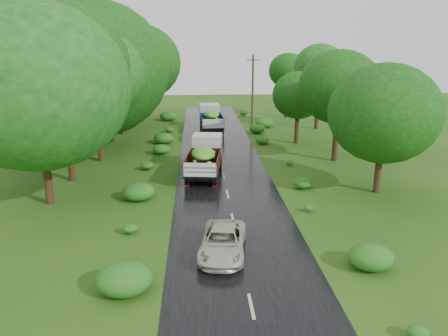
{
  "coord_description": "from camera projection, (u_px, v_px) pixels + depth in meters",
  "views": [
    {
      "loc": [
        -1.86,
        -17.62,
        9.25
      ],
      "look_at": [
        -0.22,
        8.05,
        1.7
      ],
      "focal_mm": 35.0,
      "sensor_mm": 36.0,
      "label": 1
    }
  ],
  "objects": [
    {
      "name": "road_lines",
      "position": [
        230.0,
        206.0,
        25.33
      ],
      "size": [
        0.12,
        69.6,
        0.0
      ],
      "color": "#BFB78C",
      "rests_on": "road"
    },
    {
      "name": "trees_left",
      "position": [
        100.0,
        71.0,
        37.42
      ],
      "size": [
        6.95,
        32.91,
        9.67
      ],
      "color": "black",
      "rests_on": "ground"
    },
    {
      "name": "truck_far",
      "position": [
        211.0,
        117.0,
        46.03
      ],
      "size": [
        2.42,
        6.22,
        2.58
      ],
      "rotation": [
        0.0,
        0.0,
        0.04
      ],
      "color": "black",
      "rests_on": "ground"
    },
    {
      "name": "truck_near",
      "position": [
        205.0,
        155.0,
        30.77
      ],
      "size": [
        2.87,
        6.28,
        2.55
      ],
      "rotation": [
        0.0,
        0.0,
        -0.12
      ],
      "color": "black",
      "rests_on": "ground"
    },
    {
      "name": "ground",
      "position": [
        240.0,
        254.0,
        19.59
      ],
      "size": [
        120.0,
        120.0,
        0.0
      ],
      "primitive_type": "plane",
      "color": "#1D480F",
      "rests_on": "ground"
    },
    {
      "name": "utility_pole",
      "position": [
        253.0,
        91.0,
        47.01
      ],
      "size": [
        1.37,
        0.24,
        7.83
      ],
      "rotation": [
        0.0,
        0.0,
        0.11
      ],
      "color": "#382616",
      "rests_on": "ground"
    },
    {
      "name": "road",
      "position": [
        231.0,
        212.0,
        24.38
      ],
      "size": [
        6.5,
        80.0,
        0.02
      ],
      "primitive_type": "cube",
      "color": "black",
      "rests_on": "ground"
    },
    {
      "name": "car",
      "position": [
        223.0,
        242.0,
        19.45
      ],
      "size": [
        2.52,
        4.47,
        1.18
      ],
      "primitive_type": "imported",
      "rotation": [
        0.0,
        0.0,
        -0.14
      ],
      "color": "beige",
      "rests_on": "road"
    },
    {
      "name": "shrubs",
      "position": [
        222.0,
        163.0,
        32.9
      ],
      "size": [
        11.9,
        44.0,
        0.7
      ],
      "color": "#276217",
      "rests_on": "ground"
    },
    {
      "name": "trees_right",
      "position": [
        325.0,
        86.0,
        37.92
      ],
      "size": [
        6.92,
        31.49,
        7.98
      ],
      "color": "black",
      "rests_on": "ground"
    }
  ]
}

